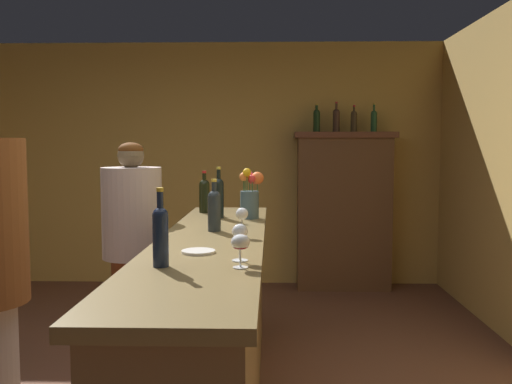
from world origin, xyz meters
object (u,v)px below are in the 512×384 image
object	(u,v)px
display_bottle_midright	(374,120)
wine_glass_rear	(240,234)
wine_glass_front	(240,244)
display_cabinet	(344,208)
display_bottle_left	(317,119)
patron_redhead	(133,249)
bar_counter	(212,332)
wine_bottle_rose	(214,208)
flower_arrangement	(250,195)
display_bottle_center	(354,120)
display_bottle_midleft	(336,119)
wine_bottle_merlot	(204,194)
wine_glass_mid	(242,215)
wine_bottle_pinot	(219,196)
wine_bottle_riesling	(160,233)
cheese_plate	(198,252)

from	to	relation	value
display_bottle_midright	wine_glass_rear	bearing A→B (deg)	-108.86
wine_glass_front	display_cabinet	bearing A→B (deg)	76.30
display_bottle_left	patron_redhead	world-z (taller)	display_bottle_left
bar_counter	wine_bottle_rose	bearing A→B (deg)	91.65
display_cabinet	wine_glass_rear	size ratio (longest dim) A/B	10.47
flower_arrangement	display_bottle_center	distance (m)	2.42
wine_glass_front	display_bottle_midleft	xyz separation A→B (m)	(0.80, 3.64, 0.67)
display_bottle_midleft	wine_glass_front	bearing A→B (deg)	-102.37
wine_bottle_merlot	display_bottle_midleft	distance (m)	2.24
wine_bottle_rose	wine_glass_front	size ratio (longest dim) A/B	2.19
bar_counter	display_bottle_left	bearing A→B (deg)	74.90
wine_bottle_rose	display_bottle_center	xyz separation A→B (m)	(1.18, 2.69, 0.62)
wine_glass_mid	flower_arrangement	distance (m)	0.75
wine_bottle_pinot	display_bottle_left	xyz separation A→B (m)	(0.83, 2.11, 0.61)
display_bottle_center	wine_bottle_merlot	bearing A→B (deg)	-126.58
bar_counter	display_bottle_center	world-z (taller)	display_bottle_center
bar_counter	display_bottle_midleft	bearing A→B (deg)	71.24
wine_bottle_riesling	wine_glass_front	bearing A→B (deg)	-2.77
bar_counter	wine_bottle_pinot	world-z (taller)	wine_bottle_pinot
bar_counter	display_bottle_midleft	world-z (taller)	display_bottle_midleft
bar_counter	wine_bottle_rose	distance (m)	0.68
wine_glass_front	flower_arrangement	xyz separation A→B (m)	(-0.02, 1.52, 0.06)
bar_counter	patron_redhead	size ratio (longest dim) A/B	1.89
display_cabinet	cheese_plate	xyz separation A→B (m)	(-1.10, -3.34, 0.17)
display_bottle_midright	patron_redhead	bearing A→B (deg)	-131.85
display_cabinet	wine_bottle_rose	bearing A→B (deg)	-112.03
wine_glass_front	wine_bottle_rose	bearing A→B (deg)	101.97
bar_counter	wine_bottle_rose	world-z (taller)	wine_bottle_rose
wine_bottle_pinot	display_bottle_center	xyz separation A→B (m)	(1.21, 2.11, 0.60)
bar_counter	patron_redhead	xyz separation A→B (m)	(-0.60, 0.71, 0.31)
wine_bottle_pinot	cheese_plate	bearing A→B (deg)	-88.92
wine_glass_front	display_bottle_midleft	size ratio (longest dim) A/B	0.43
patron_redhead	wine_glass_rear	bearing A→B (deg)	-30.16
wine_glass_rear	display_bottle_midright	bearing A→B (deg)	71.14
wine_bottle_pinot	flower_arrangement	world-z (taller)	wine_bottle_pinot
wine_glass_mid	display_bottle_left	distance (m)	3.02
wine_bottle_rose	display_cabinet	bearing A→B (deg)	67.97
patron_redhead	wine_bottle_merlot	bearing A→B (deg)	71.48
wine_bottle_riesling	display_bottle_midright	world-z (taller)	display_bottle_midright
cheese_plate	wine_bottle_pinot	bearing A→B (deg)	91.08
wine_glass_mid	wine_glass_rear	xyz separation A→B (m)	(0.02, -0.63, -0.00)
display_bottle_left	display_bottle_center	world-z (taller)	display_bottle_left
wine_bottle_riesling	display_bottle_center	bearing A→B (deg)	70.24
display_bottle_midright	patron_redhead	size ratio (longest dim) A/B	0.19
display_bottle_center	display_bottle_midright	world-z (taller)	display_bottle_midright
display_cabinet	wine_bottle_riesling	xyz separation A→B (m)	(-1.21, -3.63, 0.30)
cheese_plate	display_bottle_center	xyz separation A→B (m)	(1.19, 3.34, 0.75)
bar_counter	cheese_plate	size ratio (longest dim) A/B	18.88
wine_glass_mid	wine_glass_rear	world-z (taller)	wine_glass_rear
wine_bottle_rose	wine_glass_front	xyz separation A→B (m)	(0.20, -0.95, -0.03)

